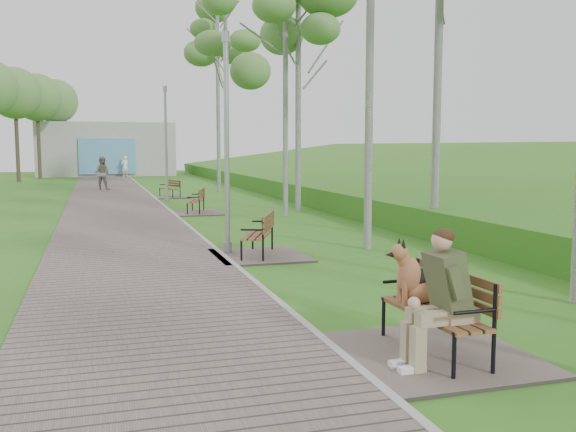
# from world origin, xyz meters

# --- Properties ---
(walkway) EXTENTS (3.50, 67.00, 0.04)m
(walkway) POSITION_xyz_m (-1.75, 21.50, 0.02)
(walkway) COLOR #635650
(walkway) RESTS_ON ground
(kerb) EXTENTS (0.10, 67.00, 0.05)m
(kerb) POSITION_xyz_m (0.00, 21.50, 0.03)
(kerb) COLOR #999993
(kerb) RESTS_ON ground
(embankment) EXTENTS (14.00, 70.00, 1.60)m
(embankment) POSITION_xyz_m (12.00, 20.00, 0.00)
(embankment) COLOR #3A7F23
(embankment) RESTS_ON ground
(building_north) EXTENTS (10.00, 5.20, 4.00)m
(building_north) POSITION_xyz_m (-1.50, 50.97, 1.99)
(building_north) COLOR #9E9E99
(building_north) RESTS_ON ground
(bench_main) EXTENTS (1.89, 2.10, 1.65)m
(bench_main) POSITION_xyz_m (0.89, 5.52, 0.46)
(bench_main) COLOR #635650
(bench_main) RESTS_ON ground
(bench_second) EXTENTS (1.80, 2.00, 1.11)m
(bench_second) POSITION_xyz_m (0.68, 12.15, 0.20)
(bench_second) COLOR #635650
(bench_second) RESTS_ON ground
(bench_third) EXTENTS (1.68, 1.87, 1.03)m
(bench_third) POSITION_xyz_m (0.75, 20.89, 0.19)
(bench_third) COLOR #635650
(bench_third) RESTS_ON ground
(bench_far) EXTENTS (1.54, 1.71, 0.94)m
(bench_far) POSITION_xyz_m (0.68, 27.86, 0.17)
(bench_far) COLOR #635650
(bench_far) RESTS_ON ground
(lamp_post_second) EXTENTS (0.18, 0.18, 4.54)m
(lamp_post_second) POSITION_xyz_m (0.15, 12.63, 2.12)
(lamp_post_second) COLOR #979A9F
(lamp_post_second) RESTS_ON ground
(lamp_post_third) EXTENTS (0.18, 0.18, 4.63)m
(lamp_post_third) POSITION_xyz_m (0.35, 25.94, 2.16)
(lamp_post_third) COLOR #979A9F
(lamp_post_third) RESTS_ON ground
(pedestrian_near) EXTENTS (0.66, 0.56, 1.53)m
(pedestrian_near) POSITION_xyz_m (-0.30, 47.71, 0.76)
(pedestrian_near) COLOR white
(pedestrian_near) RESTS_ON ground
(pedestrian_far) EXTENTS (1.00, 0.89, 1.71)m
(pedestrian_far) POSITION_xyz_m (-2.08, 33.74, 0.86)
(pedestrian_far) COLOR gray
(pedestrian_far) RESTS_ON ground
(birch_far_a) EXTENTS (2.57, 2.57, 7.98)m
(birch_far_a) POSITION_xyz_m (4.27, 20.70, 6.27)
(birch_far_a) COLOR silver
(birch_far_a) RESTS_ON ground
(birch_far_b) EXTENTS (2.56, 2.56, 8.11)m
(birch_far_b) POSITION_xyz_m (2.68, 25.15, 6.37)
(birch_far_b) COLOR silver
(birch_far_b) RESTS_ON ground
(birch_far_c) EXTENTS (2.65, 2.65, 9.64)m
(birch_far_c) POSITION_xyz_m (3.42, 30.82, 7.57)
(birch_far_c) COLOR silver
(birch_far_c) RESTS_ON ground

